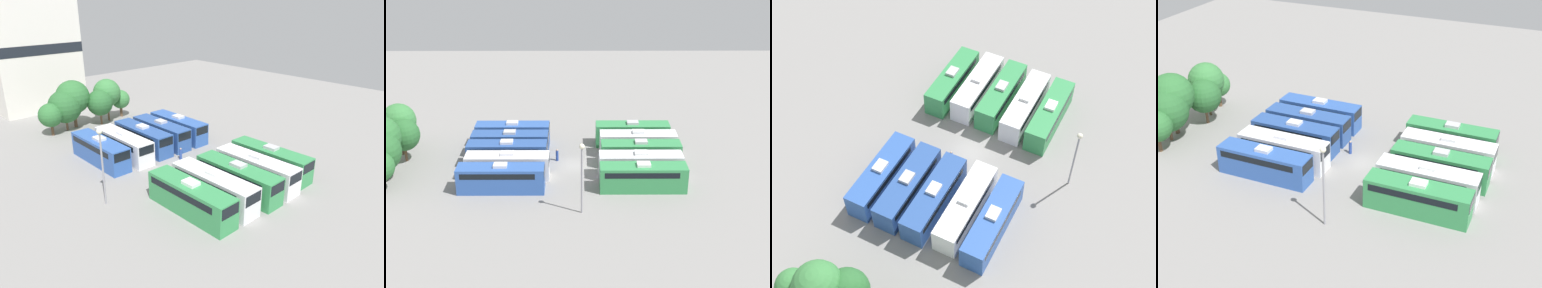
# 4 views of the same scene
# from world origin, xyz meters

# --- Properties ---
(ground_plane) EXTENTS (122.22, 122.22, 0.00)m
(ground_plane) POSITION_xyz_m (0.00, 0.00, 0.00)
(ground_plane) COLOR gray
(bus_0) EXTENTS (2.64, 10.43, 3.56)m
(bus_0) POSITION_xyz_m (-6.61, -8.27, 1.76)
(bus_0) COLOR #338C4C
(bus_0) RESTS_ON ground_plane
(bus_1) EXTENTS (2.64, 10.43, 3.56)m
(bus_1) POSITION_xyz_m (-3.37, -8.32, 1.76)
(bus_1) COLOR silver
(bus_1) RESTS_ON ground_plane
(bus_2) EXTENTS (2.64, 10.43, 3.56)m
(bus_2) POSITION_xyz_m (0.06, -8.71, 1.76)
(bus_2) COLOR #338C4C
(bus_2) RESTS_ON ground_plane
(bus_3) EXTENTS (2.64, 10.43, 3.56)m
(bus_3) POSITION_xyz_m (3.35, -8.70, 1.76)
(bus_3) COLOR white
(bus_3) RESTS_ON ground_plane
(bus_4) EXTENTS (2.64, 10.43, 3.56)m
(bus_4) POSITION_xyz_m (6.76, -8.26, 1.76)
(bus_4) COLOR #338C4C
(bus_4) RESTS_ON ground_plane
(bus_5) EXTENTS (2.64, 10.43, 3.56)m
(bus_5) POSITION_xyz_m (-6.81, 8.76, 1.76)
(bus_5) COLOR #2D56A8
(bus_5) RESTS_ON ground_plane
(bus_6) EXTENTS (2.64, 10.43, 3.56)m
(bus_6) POSITION_xyz_m (-3.49, 8.34, 1.76)
(bus_6) COLOR white
(bus_6) RESTS_ON ground_plane
(bus_7) EXTENTS (2.64, 10.43, 3.56)m
(bus_7) POSITION_xyz_m (0.07, 8.80, 1.76)
(bus_7) COLOR #284C93
(bus_7) RESTS_ON ground_plane
(bus_8) EXTENTS (2.64, 10.43, 3.56)m
(bus_8) POSITION_xyz_m (3.36, 8.77, 1.76)
(bus_8) COLOR #284C93
(bus_8) RESTS_ON ground_plane
(bus_9) EXTENTS (2.64, 10.43, 3.56)m
(bus_9) POSITION_xyz_m (6.74, 8.77, 1.76)
(bus_9) COLOR #2D56A8
(bus_9) RESTS_ON ground_plane
(worker_person) EXTENTS (0.36, 0.36, 1.67)m
(worker_person) POSITION_xyz_m (1.46, 2.28, 0.77)
(worker_person) COLOR navy
(worker_person) RESTS_ON ground_plane
(light_pole) EXTENTS (0.60, 0.60, 8.43)m
(light_pole) POSITION_xyz_m (-11.91, -0.87, 5.65)
(light_pole) COLOR gray
(light_pole) RESTS_ON ground_plane
(tree_1) EXTENTS (5.30, 5.30, 6.62)m
(tree_1) POSITION_xyz_m (-4.15, 23.76, 3.97)
(tree_1) COLOR brown
(tree_1) RESTS_ON ground_plane
(tree_2) EXTENTS (5.48, 5.48, 7.85)m
(tree_2) POSITION_xyz_m (-2.37, 24.30, 5.09)
(tree_2) COLOR brown
(tree_2) RESTS_ON ground_plane
(tree_3) EXTENTS (4.34, 4.34, 5.99)m
(tree_3) POSITION_xyz_m (1.46, 22.53, 3.81)
(tree_3) COLOR brown
(tree_3) RESTS_ON ground_plane
(tree_4) EXTENTS (4.65, 4.65, 7.32)m
(tree_4) POSITION_xyz_m (3.57, 23.63, 4.98)
(tree_4) COLOR brown
(tree_4) RESTS_ON ground_plane
(tree_5) EXTENTS (3.31, 3.31, 4.85)m
(tree_5) POSITION_xyz_m (6.49, 24.12, 3.17)
(tree_5) COLOR brown
(tree_5) RESTS_ON ground_plane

